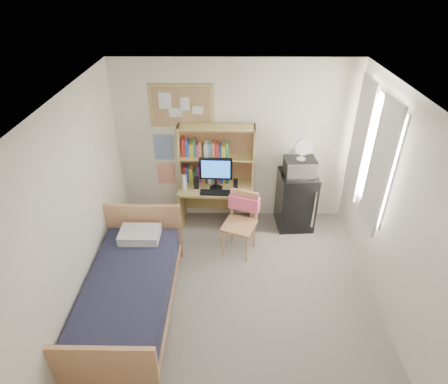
{
  "coord_description": "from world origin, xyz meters",
  "views": [
    {
      "loc": [
        -0.12,
        -3.19,
        3.73
      ],
      "look_at": [
        -0.16,
        1.2,
        0.99
      ],
      "focal_mm": 30.0,
      "sensor_mm": 36.0,
      "label": 1
    }
  ],
  "objects_px": {
    "bulletin_board": "(182,106)",
    "microwave": "(300,167)",
    "desk": "(217,206)",
    "mini_fridge": "(296,200)",
    "monitor": "(216,174)",
    "speaker_left": "(196,183)",
    "desk_fan": "(302,149)",
    "speaker_right": "(236,184)",
    "desk_chair": "(239,225)",
    "bed": "(130,295)"
  },
  "relations": [
    {
      "from": "desk",
      "to": "microwave",
      "type": "height_order",
      "value": "microwave"
    },
    {
      "from": "bulletin_board",
      "to": "desk_fan",
      "type": "relative_size",
      "value": 2.86
    },
    {
      "from": "bed",
      "to": "microwave",
      "type": "height_order",
      "value": "microwave"
    },
    {
      "from": "bed",
      "to": "microwave",
      "type": "distance_m",
      "value": 3.0
    },
    {
      "from": "bulletin_board",
      "to": "microwave",
      "type": "distance_m",
      "value": 1.98
    },
    {
      "from": "desk",
      "to": "desk_chair",
      "type": "bearing_deg",
      "value": -60.15
    },
    {
      "from": "mini_fridge",
      "to": "speaker_left",
      "type": "xyz_separation_m",
      "value": [
        -1.56,
        -0.06,
        0.34
      ]
    },
    {
      "from": "bulletin_board",
      "to": "speaker_left",
      "type": "xyz_separation_m",
      "value": [
        0.2,
        -0.34,
        -1.1
      ]
    },
    {
      "from": "bulletin_board",
      "to": "desk_chair",
      "type": "distance_m",
      "value": 1.93
    },
    {
      "from": "monitor",
      "to": "desk_fan",
      "type": "relative_size",
      "value": 1.6
    },
    {
      "from": "desk_chair",
      "to": "desk_fan",
      "type": "distance_m",
      "value": 1.44
    },
    {
      "from": "mini_fridge",
      "to": "monitor",
      "type": "relative_size",
      "value": 1.8
    },
    {
      "from": "speaker_left",
      "to": "speaker_right",
      "type": "height_order",
      "value": "speaker_left"
    },
    {
      "from": "bulletin_board",
      "to": "mini_fridge",
      "type": "xyz_separation_m",
      "value": [
        1.76,
        -0.28,
        -1.45
      ]
    },
    {
      "from": "bed",
      "to": "speaker_right",
      "type": "height_order",
      "value": "speaker_right"
    },
    {
      "from": "mini_fridge",
      "to": "bed",
      "type": "distance_m",
      "value": 2.91
    },
    {
      "from": "monitor",
      "to": "speaker_right",
      "type": "distance_m",
      "value": 0.35
    },
    {
      "from": "monitor",
      "to": "bulletin_board",
      "type": "bearing_deg",
      "value": 146.99
    },
    {
      "from": "mini_fridge",
      "to": "speaker_left",
      "type": "height_order",
      "value": "mini_fridge"
    },
    {
      "from": "speaker_right",
      "to": "microwave",
      "type": "height_order",
      "value": "microwave"
    },
    {
      "from": "desk",
      "to": "mini_fridge",
      "type": "bearing_deg",
      "value": 2.97
    },
    {
      "from": "bulletin_board",
      "to": "microwave",
      "type": "height_order",
      "value": "bulletin_board"
    },
    {
      "from": "monitor",
      "to": "speaker_left",
      "type": "relative_size",
      "value": 2.86
    },
    {
      "from": "desk",
      "to": "bed",
      "type": "height_order",
      "value": "desk"
    },
    {
      "from": "bulletin_board",
      "to": "speaker_left",
      "type": "distance_m",
      "value": 1.17
    },
    {
      "from": "mini_fridge",
      "to": "desk_fan",
      "type": "relative_size",
      "value": 2.87
    },
    {
      "from": "bed",
      "to": "speaker_left",
      "type": "xyz_separation_m",
      "value": [
        0.7,
        1.77,
        0.54
      ]
    },
    {
      "from": "bulletin_board",
      "to": "monitor",
      "type": "relative_size",
      "value": 1.79
    },
    {
      "from": "bulletin_board",
      "to": "speaker_right",
      "type": "xyz_separation_m",
      "value": [
        0.8,
        -0.37,
        -1.11
      ]
    },
    {
      "from": "speaker_right",
      "to": "microwave",
      "type": "bearing_deg",
      "value": 6.27
    },
    {
      "from": "bulletin_board",
      "to": "microwave",
      "type": "bearing_deg",
      "value": -9.71
    },
    {
      "from": "bulletin_board",
      "to": "speaker_right",
      "type": "height_order",
      "value": "bulletin_board"
    },
    {
      "from": "speaker_right",
      "to": "desk_fan",
      "type": "relative_size",
      "value": 0.5
    },
    {
      "from": "desk",
      "to": "bed",
      "type": "distance_m",
      "value": 2.07
    },
    {
      "from": "monitor",
      "to": "desk_chair",
      "type": "bearing_deg",
      "value": -57.68
    },
    {
      "from": "bed",
      "to": "monitor",
      "type": "height_order",
      "value": "monitor"
    },
    {
      "from": "desk_chair",
      "to": "bulletin_board",
      "type": "bearing_deg",
      "value": 152.64
    },
    {
      "from": "desk",
      "to": "desk_fan",
      "type": "xyz_separation_m",
      "value": [
        1.26,
        -0.01,
        1.01
      ]
    },
    {
      "from": "mini_fridge",
      "to": "microwave",
      "type": "distance_m",
      "value": 0.6
    },
    {
      "from": "bulletin_board",
      "to": "speaker_left",
      "type": "relative_size",
      "value": 5.14
    },
    {
      "from": "speaker_left",
      "to": "speaker_right",
      "type": "relative_size",
      "value": 1.12
    },
    {
      "from": "microwave",
      "to": "desk_fan",
      "type": "height_order",
      "value": "desk_fan"
    },
    {
      "from": "desk_fan",
      "to": "bulletin_board",
      "type": "bearing_deg",
      "value": 166.75
    },
    {
      "from": "desk_chair",
      "to": "microwave",
      "type": "bearing_deg",
      "value": 56.73
    },
    {
      "from": "microwave",
      "to": "speaker_right",
      "type": "bearing_deg",
      "value": -179.69
    },
    {
      "from": "desk",
      "to": "desk_fan",
      "type": "bearing_deg",
      "value": 2.07
    },
    {
      "from": "desk",
      "to": "microwave",
      "type": "xyz_separation_m",
      "value": [
        1.26,
        -0.01,
        0.71
      ]
    },
    {
      "from": "monitor",
      "to": "bed",
      "type": "bearing_deg",
      "value": -117.19
    },
    {
      "from": "bed",
      "to": "speaker_right",
      "type": "distance_m",
      "value": 2.24
    },
    {
      "from": "desk_chair",
      "to": "desk_fan",
      "type": "xyz_separation_m",
      "value": [
        0.92,
        0.65,
        0.89
      ]
    }
  ]
}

